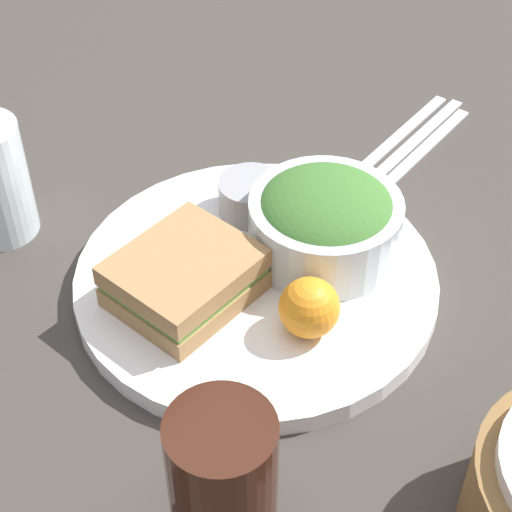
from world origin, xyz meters
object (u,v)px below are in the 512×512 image
(spoon, at_px, (431,145))
(plate, at_px, (256,280))
(knife, at_px, (416,139))
(dressing_cup, at_px, (251,197))
(fork, at_px, (401,133))
(sandwich, at_px, (185,278))
(salad_bowl, at_px, (325,220))
(drink_glass, at_px, (223,491))

(spoon, bearing_deg, plate, 176.28)
(knife, xyz_separation_m, spoon, (-0.00, 0.02, 0.00))
(dressing_cup, distance_m, spoon, 0.23)
(plate, height_order, fork, plate)
(plate, bearing_deg, fork, -173.20)
(plate, bearing_deg, sandwich, -24.07)
(spoon, bearing_deg, dressing_cup, 161.23)
(salad_bowl, bearing_deg, spoon, -174.14)
(plate, distance_m, fork, 0.28)
(plate, xyz_separation_m, drink_glass, (0.20, 0.14, 0.06))
(sandwich, bearing_deg, dressing_cup, -165.18)
(salad_bowl, height_order, dressing_cup, salad_bowl)
(fork, bearing_deg, spoon, -90.00)
(plate, relative_size, fork, 1.76)
(drink_glass, xyz_separation_m, fork, (-0.47, -0.18, -0.06))
(dressing_cup, relative_size, drink_glass, 0.46)
(plate, bearing_deg, knife, -176.91)
(spoon, bearing_deg, knife, 90.00)
(salad_bowl, height_order, knife, salad_bowl)
(drink_glass, bearing_deg, fork, -159.62)
(salad_bowl, bearing_deg, fork, -164.80)
(dressing_cup, distance_m, drink_glass, 0.33)
(sandwich, height_order, salad_bowl, salad_bowl)
(salad_bowl, height_order, spoon, salad_bowl)
(salad_bowl, xyz_separation_m, dressing_cup, (0.00, -0.08, -0.02))
(dressing_cup, xyz_separation_m, drink_glass, (0.26, 0.20, 0.03))
(sandwich, height_order, dressing_cup, sandwich)
(dressing_cup, xyz_separation_m, fork, (-0.22, 0.03, -0.03))
(salad_bowl, relative_size, fork, 0.74)
(plate, height_order, drink_glass, drink_glass)
(salad_bowl, bearing_deg, plate, -22.15)
(drink_glass, height_order, knife, drink_glass)
(plate, distance_m, sandwich, 0.07)
(fork, bearing_deg, knife, -90.00)
(drink_glass, relative_size, spoon, 0.82)
(plate, bearing_deg, drink_glass, 36.00)
(fork, height_order, spoon, same)
(dressing_cup, bearing_deg, spoon, 164.32)
(fork, distance_m, spoon, 0.04)
(salad_bowl, relative_size, spoon, 0.83)
(sandwich, distance_m, drink_glass, 0.22)
(drink_glass, xyz_separation_m, knife, (-0.47, -0.16, -0.06))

